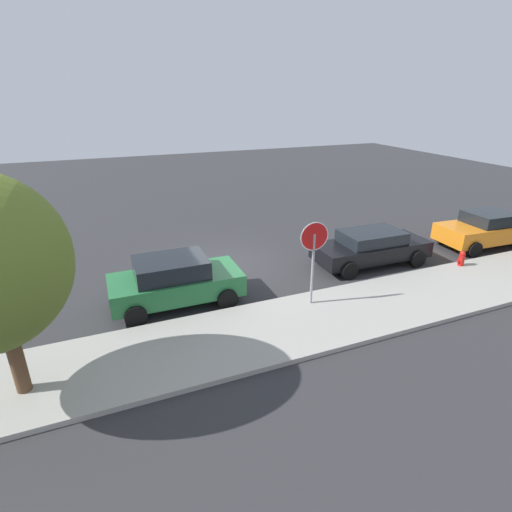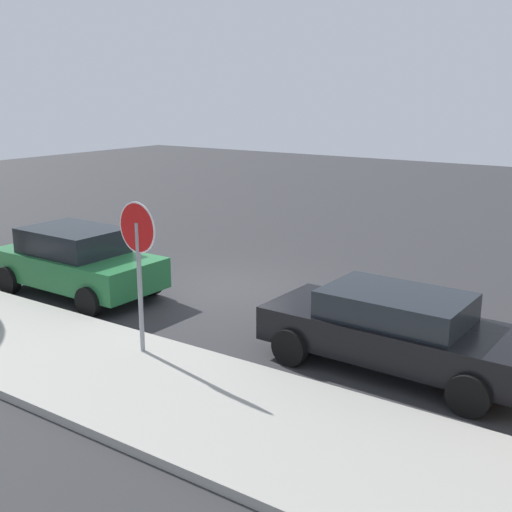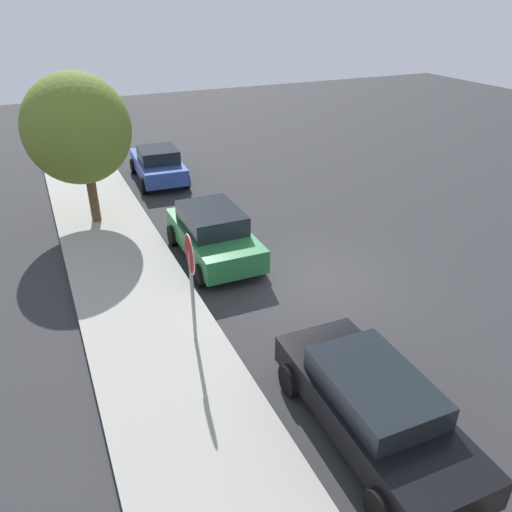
# 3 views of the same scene
# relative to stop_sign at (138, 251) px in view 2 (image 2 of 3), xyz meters

# --- Properties ---
(ground_plane) EXTENTS (60.00, 60.00, 0.00)m
(ground_plane) POSITION_rel_stop_sign_xyz_m (1.38, -4.10, -1.93)
(ground_plane) COLOR #2D2D30
(sidewalk_curb) EXTENTS (32.00, 3.00, 0.14)m
(sidewalk_curb) POSITION_rel_stop_sign_xyz_m (1.38, 0.84, -1.86)
(sidewalk_curb) COLOR #9E9B93
(sidewalk_curb) RESTS_ON ground_plane
(stop_sign) EXTENTS (0.87, 0.10, 2.76)m
(stop_sign) POSITION_rel_stop_sign_xyz_m (0.00, 0.00, 0.00)
(stop_sign) COLOR gray
(stop_sign) RESTS_ON ground_plane
(parked_car_green) EXTENTS (4.03, 2.04, 1.53)m
(parked_car_green) POSITION_rel_stop_sign_xyz_m (3.80, -1.83, -1.14)
(parked_car_green) COLOR #236B38
(parked_car_green) RESTS_ON ground_plane
(parked_car_black) EXTENTS (4.48, 2.02, 1.34)m
(parked_car_black) POSITION_rel_stop_sign_xyz_m (-3.77, -2.05, -1.22)
(parked_car_black) COLOR black
(parked_car_black) RESTS_ON ground_plane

